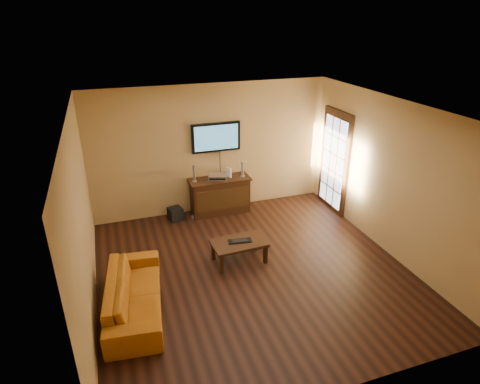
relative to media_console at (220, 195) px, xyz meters
name	(u,v)px	position (x,y,z in m)	size (l,w,h in m)	color
ground_plane	(253,271)	(-0.09, -2.25, -0.39)	(5.00, 5.00, 0.00)	black
room_walls	(241,164)	(-0.09, -1.62, 1.30)	(5.00, 5.00, 5.00)	tan
french_door	(334,162)	(2.37, -0.55, 0.66)	(0.07, 1.02, 2.22)	black
media_console	(220,195)	(0.00, 0.00, 0.00)	(1.29, 0.49, 0.78)	black
television	(216,137)	(0.00, 0.21, 1.22)	(1.02, 0.08, 0.60)	black
coffee_table	(239,245)	(-0.21, -1.90, -0.06)	(0.95, 0.60, 0.39)	black
sofa	(134,289)	(-2.03, -2.59, -0.02)	(1.88, 0.55, 0.74)	#B26313
speaker_left	(194,174)	(-0.53, 0.03, 0.54)	(0.09, 0.09, 0.34)	silver
speaker_right	(243,170)	(0.50, -0.03, 0.54)	(0.09, 0.09, 0.34)	silver
av_receiver	(218,177)	(-0.03, 0.02, 0.43)	(0.38, 0.27, 0.09)	silver
game_console	(229,172)	(0.21, 0.04, 0.49)	(0.04, 0.15, 0.20)	white
subwoofer	(175,214)	(-0.98, -0.03, -0.26)	(0.27, 0.27, 0.27)	black
bottle	(193,219)	(-0.67, -0.28, -0.31)	(0.06, 0.06, 0.18)	white
keyboard	(240,241)	(-0.20, -1.89, 0.01)	(0.41, 0.20, 0.02)	black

